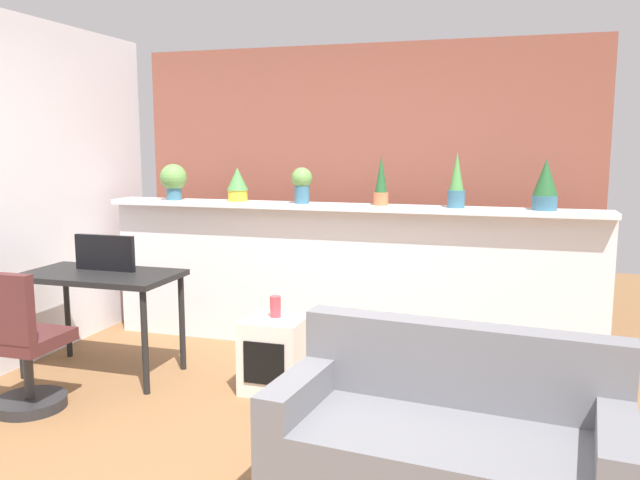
% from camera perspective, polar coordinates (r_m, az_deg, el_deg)
% --- Properties ---
extents(ground_plane, '(12.00, 12.00, 0.00)m').
position_cam_1_polar(ground_plane, '(3.59, -6.70, -19.02)').
color(ground_plane, brown).
extents(divider_wall, '(4.01, 0.16, 1.15)m').
position_cam_1_polar(divider_wall, '(5.20, 2.01, -3.53)').
color(divider_wall, silver).
rests_on(divider_wall, ground).
extents(plant_shelf, '(4.01, 0.30, 0.04)m').
position_cam_1_polar(plant_shelf, '(5.07, 1.93, 2.95)').
color(plant_shelf, silver).
rests_on(plant_shelf, divider_wall).
extents(brick_wall_behind, '(4.01, 0.10, 2.50)m').
position_cam_1_polar(brick_wall_behind, '(5.68, 3.60, 4.40)').
color(brick_wall_behind, brown).
rests_on(brick_wall_behind, ground).
extents(potted_plant_0, '(0.22, 0.22, 0.30)m').
position_cam_1_polar(potted_plant_0, '(5.59, -12.87, 5.26)').
color(potted_plant_0, '#386B84').
rests_on(potted_plant_0, plant_shelf).
extents(potted_plant_1, '(0.18, 0.18, 0.28)m').
position_cam_1_polar(potted_plant_1, '(5.38, -7.33, 4.97)').
color(potted_plant_1, gold).
rests_on(potted_plant_1, plant_shelf).
extents(potted_plant_2, '(0.17, 0.17, 0.29)m').
position_cam_1_polar(potted_plant_2, '(5.12, -1.62, 5.08)').
color(potted_plant_2, '#386B84').
rests_on(potted_plant_2, plant_shelf).
extents(potted_plant_3, '(0.11, 0.11, 0.39)m').
position_cam_1_polar(potted_plant_3, '(4.99, 5.44, 5.10)').
color(potted_plant_3, '#C66B42').
rests_on(potted_plant_3, plant_shelf).
extents(potted_plant_4, '(0.13, 0.13, 0.41)m').
position_cam_1_polar(potted_plant_4, '(4.89, 12.02, 4.98)').
color(potted_plant_4, '#386B84').
rests_on(potted_plant_4, plant_shelf).
extents(potted_plant_5, '(0.18, 0.18, 0.37)m').
position_cam_1_polar(potted_plant_5, '(4.87, 19.38, 4.65)').
color(potted_plant_5, '#386B84').
rests_on(potted_plant_5, plant_shelf).
extents(desk, '(1.10, 0.60, 0.75)m').
position_cam_1_polar(desk, '(4.86, -18.88, -3.73)').
color(desk, black).
rests_on(desk, ground).
extents(tv_monitor, '(0.48, 0.04, 0.26)m').
position_cam_1_polar(tv_monitor, '(4.89, -18.56, -1.08)').
color(tv_monitor, black).
rests_on(tv_monitor, desk).
extents(office_chair, '(0.44, 0.45, 0.91)m').
position_cam_1_polar(office_chair, '(4.42, -25.06, -8.98)').
color(office_chair, '#262628').
rests_on(office_chair, ground).
extents(side_cube_shelf, '(0.40, 0.41, 0.50)m').
position_cam_1_polar(side_cube_shelf, '(4.42, -4.05, -10.07)').
color(side_cube_shelf, silver).
rests_on(side_cube_shelf, ground).
extents(vase_on_shelf, '(0.07, 0.07, 0.14)m').
position_cam_1_polar(vase_on_shelf, '(4.36, -3.98, -5.92)').
color(vase_on_shelf, '#CC3D47').
rests_on(vase_on_shelf, side_cube_shelf).
extents(couch, '(1.63, 0.92, 0.80)m').
position_cam_1_polar(couch, '(3.14, 11.14, -17.60)').
color(couch, slate).
rests_on(couch, ground).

